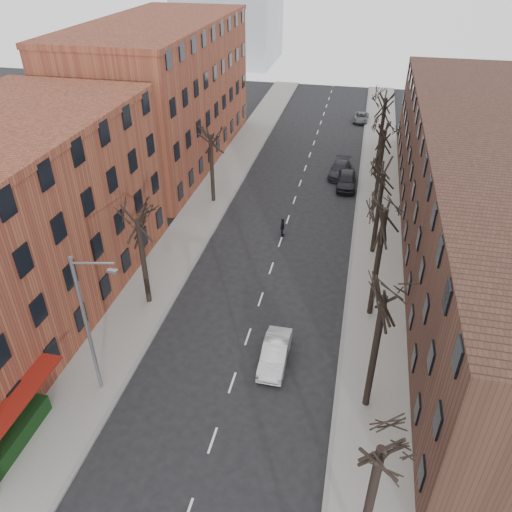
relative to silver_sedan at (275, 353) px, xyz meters
The scene contains 19 objects.
sidewalk_left 23.14m from the silver_sedan, 115.89° to the left, with size 4.00×90.00×0.15m, color gray.
sidewalk_right 21.64m from the silver_sedan, 74.18° to the left, with size 4.00×90.00×0.15m, color gray.
building_left_far 35.44m from the silver_sedan, 121.27° to the left, with size 12.00×28.00×14.00m, color brown.
building_right 21.49m from the silver_sedan, 48.69° to the left, with size 12.00×50.00×10.00m, color #452A20.
awning_left 14.14m from the silver_sedan, 144.56° to the right, with size 1.20×7.00×0.15m, color maroon.
hedge 14.80m from the silver_sedan, 141.63° to the right, with size 0.80×6.00×1.00m, color black.
tree_right_b 5.96m from the silver_sedan, 21.69° to the right, with size 5.20×5.20×10.80m, color black, non-canonical shape.
tree_right_c 8.03m from the silver_sedan, 46.59° to the left, with size 5.20×5.20×11.60m, color black, non-canonical shape.
tree_right_d 14.88m from the silver_sedan, 68.30° to the left, with size 5.20×5.20×10.00m, color black, non-canonical shape.
tree_right_e 22.51m from the silver_sedan, 75.85° to the left, with size 5.20×5.20×10.80m, color black, non-canonical shape.
tree_right_f 30.32m from the silver_sedan, 79.55° to the left, with size 5.20×5.20×11.60m, color black, non-canonical shape.
tree_left_a 10.45m from the silver_sedan, 158.55° to the left, with size 5.20×5.20×9.50m, color black, non-canonical shape.
tree_left_b 22.07m from the silver_sedan, 116.09° to the left, with size 5.20×5.20×9.50m, color black, non-canonical shape.
streetlight 10.93m from the silver_sedan, 155.36° to the right, with size 2.45×0.22×9.03m.
silver_sedan is the anchor object (origin of this frame).
parked_car_near 25.94m from the silver_sedan, 84.27° to the left, with size 1.91×4.76×1.62m, color black.
parked_car_mid 28.67m from the silver_sedan, 86.52° to the left, with size 1.97×4.84×1.40m, color black.
parked_car_far 47.57m from the silver_sedan, 86.15° to the left, with size 1.87×4.05×1.12m, color #505357.
pedestrian_crossing 15.02m from the silver_sedan, 98.09° to the left, with size 0.97×0.40×1.65m, color black.
Camera 1 is at (5.66, -7.43, 21.96)m, focal length 35.00 mm.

